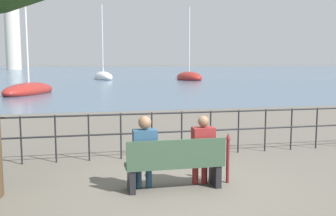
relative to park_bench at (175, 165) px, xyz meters
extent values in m
plane|color=#605B51|center=(0.00, 0.06, -0.43)|extent=(1000.00, 1000.00, 0.00)
cube|color=#47607A|center=(0.00, 160.79, -0.42)|extent=(600.00, 300.00, 0.01)
cube|color=#334C38|center=(0.00, 0.06, 0.00)|extent=(1.69, 0.45, 0.05)
cube|color=#334C38|center=(0.00, -0.14, 0.25)|extent=(1.69, 0.04, 0.45)
cube|color=black|center=(-0.75, 0.06, -0.23)|extent=(0.10, 0.41, 0.40)
cube|color=black|center=(0.75, 0.06, -0.23)|extent=(0.10, 0.41, 0.40)
cylinder|color=navy|center=(-0.60, 0.22, -0.20)|extent=(0.11, 0.11, 0.45)
cylinder|color=navy|center=(-0.42, 0.22, -0.20)|extent=(0.11, 0.11, 0.45)
cube|color=navy|center=(-0.51, 0.13, 0.07)|extent=(0.34, 0.26, 0.14)
cube|color=navy|center=(-0.51, 0.04, 0.33)|extent=(0.40, 0.24, 0.61)
sphere|color=#846047|center=(-0.51, 0.04, 0.75)|extent=(0.22, 0.22, 0.22)
cylinder|color=maroon|center=(0.43, 0.22, -0.20)|extent=(0.11, 0.11, 0.45)
cylinder|color=maroon|center=(0.60, 0.22, -0.20)|extent=(0.11, 0.11, 0.45)
cube|color=maroon|center=(0.51, 0.13, 0.07)|extent=(0.32, 0.26, 0.14)
cube|color=maroon|center=(0.51, 0.04, 0.33)|extent=(0.38, 0.24, 0.61)
sphere|color=#846047|center=(0.51, 0.04, 0.74)|extent=(0.20, 0.20, 0.20)
cylinder|color=black|center=(-2.84, 2.28, 0.10)|extent=(0.04, 0.04, 1.05)
cylinder|color=black|center=(-2.13, 2.28, 0.10)|extent=(0.04, 0.04, 1.05)
cylinder|color=black|center=(-1.42, 2.28, 0.10)|extent=(0.04, 0.04, 1.05)
cylinder|color=black|center=(-0.71, 2.28, 0.10)|extent=(0.04, 0.04, 1.05)
cylinder|color=black|center=(0.00, 2.28, 0.10)|extent=(0.04, 0.04, 1.05)
cylinder|color=black|center=(0.71, 2.28, 0.10)|extent=(0.04, 0.04, 1.05)
cylinder|color=black|center=(1.42, 2.28, 0.10)|extent=(0.04, 0.04, 1.05)
cylinder|color=black|center=(2.13, 2.28, 0.10)|extent=(0.04, 0.04, 1.05)
cylinder|color=black|center=(2.84, 2.28, 0.10)|extent=(0.04, 0.04, 1.05)
cylinder|color=black|center=(3.55, 2.28, 0.10)|extent=(0.04, 0.04, 1.05)
cylinder|color=black|center=(4.26, 2.28, 0.10)|extent=(0.04, 0.04, 1.05)
cylinder|color=black|center=(0.00, 2.28, 0.59)|extent=(12.78, 0.04, 0.04)
cylinder|color=black|center=(0.00, 2.28, 0.15)|extent=(12.78, 0.04, 0.04)
cylinder|color=maroon|center=(1.02, 0.15, -0.02)|extent=(0.06, 0.06, 0.81)
cone|color=maroon|center=(1.02, 0.15, 0.44)|extent=(0.09, 0.09, 0.11)
ellipsoid|color=maroon|center=(-5.39, 21.98, -0.20)|extent=(4.10, 6.26, 1.15)
cylinder|color=silver|center=(-5.39, 21.98, 4.77)|extent=(0.14, 0.14, 9.24)
ellipsoid|color=white|center=(0.94, 45.29, -0.12)|extent=(3.13, 6.99, 1.54)
cylinder|color=silver|center=(0.94, 45.29, 4.91)|extent=(0.14, 0.14, 9.14)
ellipsoid|color=maroon|center=(11.72, 40.81, -0.11)|extent=(3.50, 5.72, 1.58)
cylinder|color=silver|center=(11.72, 40.81, 4.62)|extent=(0.14, 0.14, 8.51)
cylinder|color=beige|center=(-25.57, 133.90, 11.78)|extent=(5.09, 5.09, 24.41)
camera|label=1|loc=(-1.47, -6.07, 1.73)|focal=40.00mm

